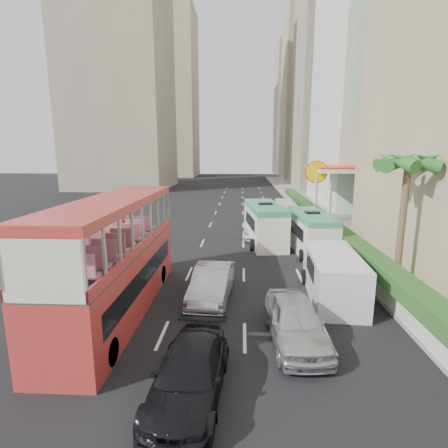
# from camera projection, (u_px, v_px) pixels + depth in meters

# --- Properties ---
(ground_plane) EXTENTS (200.00, 200.00, 0.00)m
(ground_plane) POSITION_uv_depth(u_px,v_px,m) (253.00, 314.00, 15.34)
(ground_plane) COLOR black
(ground_plane) RESTS_ON ground
(double_decker_bus) EXTENTS (2.50, 11.00, 5.06)m
(double_decker_bus) POSITION_uv_depth(u_px,v_px,m) (116.00, 257.00, 15.12)
(double_decker_bus) COLOR #BA312D
(double_decker_bus) RESTS_ON ground
(car_silver_lane_a) EXTENTS (2.06, 4.98, 1.60)m
(car_silver_lane_a) POSITION_uv_depth(u_px,v_px,m) (212.00, 299.00, 16.94)
(car_silver_lane_a) COLOR #B1B3B8
(car_silver_lane_a) RESTS_ON ground
(car_silver_lane_b) EXTENTS (2.27, 4.92, 1.63)m
(car_silver_lane_b) POSITION_uv_depth(u_px,v_px,m) (295.00, 341.00, 13.12)
(car_silver_lane_b) COLOR #B1B3B8
(car_silver_lane_b) RESTS_ON ground
(car_black) EXTENTS (2.29, 4.98, 1.41)m
(car_black) POSITION_uv_depth(u_px,v_px,m) (190.00, 396.00, 10.18)
(car_black) COLOR black
(car_black) RESTS_ON ground
(van_asset) EXTENTS (2.52, 4.67, 1.24)m
(van_asset) POSITION_uv_depth(u_px,v_px,m) (257.00, 238.00, 29.03)
(van_asset) COLOR silver
(van_asset) RESTS_ON ground
(minibus_near) EXTENTS (3.11, 7.08, 3.04)m
(minibus_near) POSITION_uv_depth(u_px,v_px,m) (265.00, 224.00, 27.07)
(minibus_near) COLOR silver
(minibus_near) RESTS_ON ground
(minibus_far) EXTENTS (2.55, 6.47, 2.81)m
(minibus_far) POSITION_uv_depth(u_px,v_px,m) (311.00, 233.00, 24.46)
(minibus_far) COLOR silver
(minibus_far) RESTS_ON ground
(panel_van_near) EXTENTS (2.54, 5.65, 2.21)m
(panel_van_near) POSITION_uv_depth(u_px,v_px,m) (333.00, 276.00, 16.86)
(panel_van_near) COLOR silver
(panel_van_near) RESTS_ON ground
(panel_van_far) EXTENTS (2.03, 4.64, 1.83)m
(panel_van_far) POSITION_uv_depth(u_px,v_px,m) (284.00, 210.00, 37.45)
(panel_van_far) COLOR silver
(panel_van_far) RESTS_ON ground
(sidewalk) EXTENTS (6.00, 120.00, 0.18)m
(sidewalk) POSITION_uv_depth(u_px,v_px,m) (326.00, 214.00, 39.32)
(sidewalk) COLOR #99968C
(sidewalk) RESTS_ON ground
(kerb_wall) EXTENTS (0.30, 44.00, 1.00)m
(kerb_wall) POSITION_uv_depth(u_px,v_px,m) (324.00, 230.00, 28.58)
(kerb_wall) COLOR silver
(kerb_wall) RESTS_ON sidewalk
(hedge) EXTENTS (1.10, 44.00, 0.70)m
(hedge) POSITION_uv_depth(u_px,v_px,m) (325.00, 220.00, 28.41)
(hedge) COLOR #2D6626
(hedge) RESTS_ON kerb_wall
(palm_tree) EXTENTS (0.36, 0.36, 6.40)m
(palm_tree) POSITION_uv_depth(u_px,v_px,m) (402.00, 222.00, 18.18)
(palm_tree) COLOR brown
(palm_tree) RESTS_ON sidewalk
(shell_station) EXTENTS (6.50, 8.00, 5.50)m
(shell_station) POSITION_uv_depth(u_px,v_px,m) (342.00, 193.00, 36.78)
(shell_station) COLOR silver
(shell_station) RESTS_ON ground
(tower_mid) EXTENTS (16.00, 16.00, 50.00)m
(tower_mid) POSITION_uv_depth(u_px,v_px,m) (341.00, 55.00, 66.10)
(tower_mid) COLOR gray
(tower_mid) RESTS_ON ground
(tower_far_a) EXTENTS (14.00, 14.00, 44.00)m
(tower_far_a) POSITION_uv_depth(u_px,v_px,m) (311.00, 93.00, 90.23)
(tower_far_a) COLOR tan
(tower_far_a) RESTS_ON ground
(tower_far_b) EXTENTS (14.00, 14.00, 40.00)m
(tower_far_b) POSITION_uv_depth(u_px,v_px,m) (297.00, 111.00, 112.16)
(tower_far_b) COLOR gray
(tower_far_b) RESTS_ON ground
(tower_left_a) EXTENTS (18.00, 18.00, 52.00)m
(tower_left_a) POSITION_uv_depth(u_px,v_px,m) (118.00, 48.00, 65.06)
(tower_left_a) COLOR gray
(tower_left_a) RESTS_ON ground
(tower_left_b) EXTENTS (16.00, 16.00, 46.00)m
(tower_left_b) POSITION_uv_depth(u_px,v_px,m) (168.00, 95.00, 99.80)
(tower_left_b) COLOR tan
(tower_left_b) RESTS_ON ground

